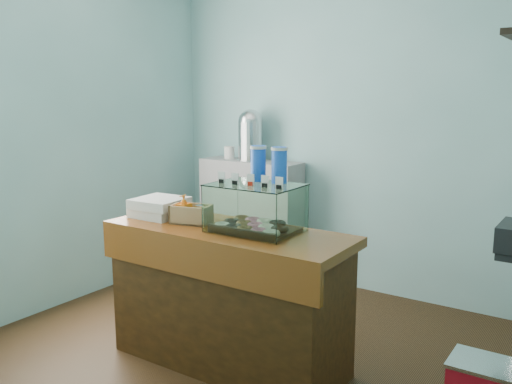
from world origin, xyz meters
The scene contains 8 objects.
ground centered at (0.00, 0.00, 0.00)m, with size 3.50×3.50×0.00m, color black.
room_shell centered at (0.03, 0.01, 1.71)m, with size 3.54×3.04×2.82m.
counter centered at (0.00, -0.25, 0.46)m, with size 1.60×0.60×0.90m.
back_shelf centered at (-0.90, 1.32, 0.55)m, with size 1.00×0.32×1.10m, color gray.
display_case centered at (0.18, -0.18, 1.06)m, with size 0.54×0.40×0.51m.
condiment_crate centered at (-0.29, -0.27, 0.97)m, with size 0.28×0.21×0.18m.
pastry_boxes centered at (-0.59, -0.23, 0.96)m, with size 0.34×0.34×0.13m.
coffee_urn centered at (-0.90, 1.32, 1.35)m, with size 0.26×0.26×0.48m.
Camera 1 is at (1.97, -2.86, 1.74)m, focal length 38.00 mm.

